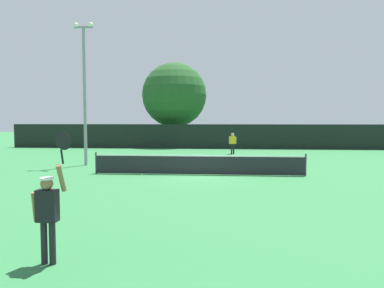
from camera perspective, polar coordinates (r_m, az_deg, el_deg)
ground_plane at (r=18.12m, az=0.99°, el=-4.76°), size 120.00×120.00×0.00m
tennis_net at (r=18.05m, az=0.99°, el=-3.15°), size 10.35×0.08×1.07m
perimeter_fence at (r=34.37m, az=2.79°, el=1.18°), size 38.10×0.12×2.26m
player_serving at (r=7.42m, az=-21.32°, el=-9.04°), size 0.68×0.39×2.47m
player_receiving at (r=29.01m, az=6.30°, el=0.40°), size 0.57×0.24×1.63m
tennis_ball at (r=17.94m, az=-7.82°, el=-4.77°), size 0.07×0.07×0.07m
light_pole at (r=22.73m, az=-16.27°, el=8.76°), size 1.18×0.28×8.31m
large_tree at (r=38.17m, az=-2.75°, el=7.56°), size 6.57×6.57×8.51m
parked_car_near at (r=41.66m, az=11.85°, el=1.07°), size 2.25×4.35×1.69m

